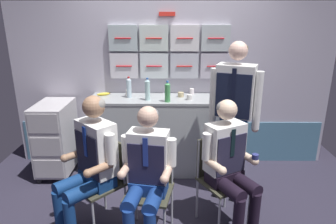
# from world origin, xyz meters

# --- Properties ---
(ground) EXTENTS (4.80, 4.80, 0.04)m
(ground) POSITION_xyz_m (0.00, 0.00, -0.02)
(ground) COLOR #2B2736
(galley_bulkhead) EXTENTS (4.20, 0.14, 2.15)m
(galley_bulkhead) POSITION_xyz_m (-0.00, 1.37, 1.08)
(galley_bulkhead) COLOR #B9B3C3
(galley_bulkhead) RESTS_ON ground
(galley_counter) EXTENTS (1.81, 0.53, 0.99)m
(galley_counter) POSITION_xyz_m (-0.13, 1.09, 0.50)
(galley_counter) COLOR #A8AEAF
(galley_counter) RESTS_ON ground
(service_trolley) EXTENTS (0.40, 0.65, 0.94)m
(service_trolley) POSITION_xyz_m (-1.47, 0.98, 0.50)
(service_trolley) COLOR black
(service_trolley) RESTS_ON ground
(folding_chair_left) EXTENTS (0.57, 0.57, 0.86)m
(folding_chair_left) POSITION_xyz_m (-0.63, 0.02, 0.53)
(folding_chair_left) COLOR #A8AAAF
(folding_chair_left) RESTS_ON ground
(crew_member_left) EXTENTS (0.68, 0.68, 1.32)m
(crew_member_left) POSITION_xyz_m (-0.74, -0.10, 0.74)
(crew_member_left) COLOR black
(crew_member_left) RESTS_ON ground
(folding_chair_center) EXTENTS (0.46, 0.47, 0.86)m
(folding_chair_center) POSITION_xyz_m (-0.19, -0.09, 0.53)
(folding_chair_center) COLOR #A8AAAF
(folding_chair_center) RESTS_ON ground
(crew_member_center) EXTENTS (0.50, 0.64, 1.26)m
(crew_member_center) POSITION_xyz_m (-0.22, -0.25, 0.70)
(crew_member_center) COLOR black
(crew_member_center) RESTS_ON ground
(folding_chair_near_trolley) EXTENTS (0.54, 0.54, 0.86)m
(folding_chair_near_trolley) POSITION_xyz_m (0.46, 0.08, 0.53)
(folding_chair_near_trolley) COLOR #A8AAAF
(folding_chair_near_trolley) RESTS_ON ground
(crew_member_near_trolley) EXTENTS (0.58, 0.68, 1.27)m
(crew_member_near_trolley) POSITION_xyz_m (0.54, -0.06, 0.70)
(crew_member_near_trolley) COLOR black
(crew_member_near_trolley) RESTS_ON ground
(crew_member_standing) EXTENTS (0.51, 0.37, 1.74)m
(crew_member_standing) POSITION_xyz_m (0.67, 0.51, 1.05)
(crew_member_standing) COLOR black
(crew_member_standing) RESTS_ON ground
(water_bottle_tall) EXTENTS (0.06, 0.06, 0.27)m
(water_bottle_tall) POSITION_xyz_m (-0.53, 1.11, 1.12)
(water_bottle_tall) COLOR silver
(water_bottle_tall) RESTS_ON galley_counter
(water_bottle_short) EXTENTS (0.06, 0.06, 0.28)m
(water_bottle_short) POSITION_xyz_m (-0.29, 0.99, 1.12)
(water_bottle_short) COLOR silver
(water_bottle_short) RESTS_ON galley_counter
(sparkling_bottle_green) EXTENTS (0.07, 0.07, 0.25)m
(sparkling_bottle_green) POSITION_xyz_m (-0.05, 0.92, 1.11)
(sparkling_bottle_green) COLOR #459653
(sparkling_bottle_green) RESTS_ON galley_counter
(paper_cup_blue) EXTENTS (0.07, 0.07, 0.07)m
(paper_cup_blue) POSITION_xyz_m (-0.55, 1.22, 1.03)
(paper_cup_blue) COLOR silver
(paper_cup_blue) RESTS_ON galley_counter
(paper_cup_tan) EXTENTS (0.07, 0.07, 0.07)m
(paper_cup_tan) POSITION_xyz_m (0.22, 1.01, 1.03)
(paper_cup_tan) COLOR silver
(paper_cup_tan) RESTS_ON galley_counter
(coffee_cup_white) EXTENTS (0.06, 0.06, 0.08)m
(coffee_cup_white) POSITION_xyz_m (0.27, 1.27, 1.03)
(coffee_cup_white) COLOR white
(coffee_cup_white) RESTS_ON galley_counter
(coffee_cup_spare) EXTENTS (0.07, 0.07, 0.06)m
(coffee_cup_spare) POSITION_xyz_m (0.12, 1.15, 1.02)
(coffee_cup_spare) COLOR tan
(coffee_cup_spare) RESTS_ON galley_counter
(snack_banana) EXTENTS (0.17, 0.10, 0.04)m
(snack_banana) POSITION_xyz_m (-0.88, 1.20, 1.01)
(snack_banana) COLOR yellow
(snack_banana) RESTS_ON galley_counter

